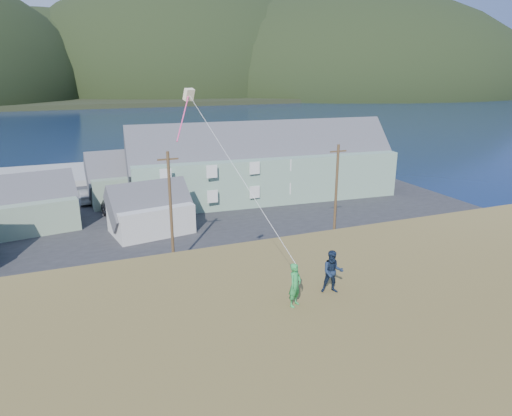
{
  "coord_description": "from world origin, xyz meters",
  "views": [
    {
      "loc": [
        -7.27,
        -32.53,
        15.45
      ],
      "look_at": [
        0.86,
        -12.14,
        8.8
      ],
      "focal_mm": 32.0,
      "sensor_mm": 36.0,
      "label": 1
    }
  ],
  "objects_px": {
    "shed_palegreen_far": "(136,177)",
    "kite_flyer_green": "(295,285)",
    "shed_palegreen_near": "(26,205)",
    "kite_flyer_navy": "(333,272)",
    "lodge": "(263,163)",
    "wharf": "(87,173)",
    "shed_white": "(150,210)"
  },
  "relations": [
    {
      "from": "shed_palegreen_far",
      "to": "kite_flyer_green",
      "type": "relative_size",
      "value": 7.07
    },
    {
      "from": "shed_palegreen_near",
      "to": "shed_palegreen_far",
      "type": "height_order",
      "value": "shed_palegreen_far"
    },
    {
      "from": "shed_palegreen_near",
      "to": "shed_palegreen_far",
      "type": "relative_size",
      "value": 0.88
    },
    {
      "from": "kite_flyer_navy",
      "to": "shed_palegreen_near",
      "type": "bearing_deg",
      "value": 133.21
    },
    {
      "from": "lodge",
      "to": "kite_flyer_green",
      "type": "relative_size",
      "value": 20.15
    },
    {
      "from": "shed_palegreen_near",
      "to": "kite_flyer_navy",
      "type": "height_order",
      "value": "kite_flyer_navy"
    },
    {
      "from": "shed_palegreen_near",
      "to": "shed_palegreen_far",
      "type": "xyz_separation_m",
      "value": [
        11.65,
        7.09,
        0.32
      ]
    },
    {
      "from": "wharf",
      "to": "kite_flyer_navy",
      "type": "bearing_deg",
      "value": -82.85
    },
    {
      "from": "shed_white",
      "to": "shed_palegreen_far",
      "type": "relative_size",
      "value": 0.73
    },
    {
      "from": "shed_white",
      "to": "kite_flyer_green",
      "type": "height_order",
      "value": "kite_flyer_green"
    },
    {
      "from": "shed_white",
      "to": "kite_flyer_green",
      "type": "relative_size",
      "value": 5.16
    },
    {
      "from": "lodge",
      "to": "shed_palegreen_far",
      "type": "bearing_deg",
      "value": 167.59
    },
    {
      "from": "shed_palegreen_near",
      "to": "shed_white",
      "type": "height_order",
      "value": "shed_palegreen_near"
    },
    {
      "from": "wharf",
      "to": "shed_white",
      "type": "height_order",
      "value": "shed_white"
    },
    {
      "from": "wharf",
      "to": "shed_palegreen_far",
      "type": "distance_m",
      "value": 17.72
    },
    {
      "from": "lodge",
      "to": "kite_flyer_navy",
      "type": "xyz_separation_m",
      "value": [
        -12.82,
        -37.61,
        3.63
      ]
    },
    {
      "from": "kite_flyer_navy",
      "to": "wharf",
      "type": "bearing_deg",
      "value": 118.81
    },
    {
      "from": "wharf",
      "to": "shed_white",
      "type": "distance_m",
      "value": 29.73
    },
    {
      "from": "shed_palegreen_near",
      "to": "shed_white",
      "type": "bearing_deg",
      "value": -34.55
    },
    {
      "from": "shed_palegreen_near",
      "to": "wharf",
      "type": "bearing_deg",
      "value": 65.99
    },
    {
      "from": "lodge",
      "to": "shed_palegreen_near",
      "type": "xyz_separation_m",
      "value": [
        -26.61,
        -2.68,
        -1.83
      ]
    },
    {
      "from": "shed_white",
      "to": "shed_palegreen_far",
      "type": "height_order",
      "value": "shed_palegreen_far"
    },
    {
      "from": "shed_palegreen_far",
      "to": "kite_flyer_navy",
      "type": "xyz_separation_m",
      "value": [
        2.15,
        -42.02,
        5.14
      ]
    },
    {
      "from": "wharf",
      "to": "kite_flyer_green",
      "type": "height_order",
      "value": "kite_flyer_green"
    },
    {
      "from": "wharf",
      "to": "shed_palegreen_far",
      "type": "bearing_deg",
      "value": -72.69
    },
    {
      "from": "shed_palegreen_near",
      "to": "kite_flyer_green",
      "type": "height_order",
      "value": "kite_flyer_green"
    },
    {
      "from": "wharf",
      "to": "shed_palegreen_near",
      "type": "xyz_separation_m",
      "value": [
        -6.42,
        -23.84,
        2.14
      ]
    },
    {
      "from": "lodge",
      "to": "shed_palegreen_near",
      "type": "distance_m",
      "value": 26.81
    },
    {
      "from": "wharf",
      "to": "lodge",
      "type": "bearing_deg",
      "value": -46.35
    },
    {
      "from": "wharf",
      "to": "kite_flyer_navy",
      "type": "relative_size",
      "value": 15.22
    },
    {
      "from": "shed_palegreen_near",
      "to": "kite_flyer_navy",
      "type": "xyz_separation_m",
      "value": [
        13.79,
        -34.93,
        5.46
      ]
    },
    {
      "from": "lodge",
      "to": "shed_palegreen_far",
      "type": "height_order",
      "value": "lodge"
    }
  ]
}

